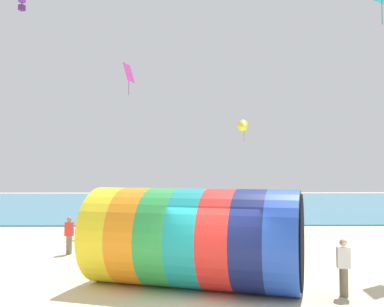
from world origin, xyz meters
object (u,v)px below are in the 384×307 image
(bystander_near_water, at_px, (69,235))
(kite_handler, at_px, (344,267))
(kite_purple_box, at_px, (22,4))
(kite_magenta_diamond, at_px, (129,73))
(giant_inflatable_tube, at_px, (194,238))
(kite_yellow_delta, at_px, (244,126))

(bystander_near_water, bearing_deg, kite_handler, -33.88)
(bystander_near_water, bearing_deg, kite_purple_box, 128.85)
(kite_magenta_diamond, bearing_deg, kite_purple_box, -155.33)
(giant_inflatable_tube, bearing_deg, kite_yellow_delta, 74.83)
(kite_yellow_delta, bearing_deg, giant_inflatable_tube, -105.17)
(kite_handler, xyz_separation_m, kite_yellow_delta, (-1.01, 12.78, 5.36))
(giant_inflatable_tube, height_order, bystander_near_water, giant_inflatable_tube)
(kite_yellow_delta, height_order, bystander_near_water, kite_yellow_delta)
(kite_purple_box, relative_size, bystander_near_water, 0.51)
(kite_handler, height_order, bystander_near_water, kite_handler)
(giant_inflatable_tube, xyz_separation_m, kite_purple_box, (-9.36, 10.46, 11.36))
(kite_handler, height_order, kite_yellow_delta, kite_yellow_delta)
(giant_inflatable_tube, xyz_separation_m, kite_handler, (4.20, -1.02, -0.68))
(kite_handler, distance_m, kite_yellow_delta, 13.90)
(giant_inflatable_tube, relative_size, kite_purple_box, 8.64)
(kite_purple_box, bearing_deg, kite_magenta_diamond, 24.67)
(giant_inflatable_tube, distance_m, kite_handler, 4.37)
(kite_handler, distance_m, bystander_near_water, 11.33)
(kite_purple_box, height_order, bystander_near_water, kite_purple_box)
(kite_handler, bearing_deg, giant_inflatable_tube, 166.36)
(giant_inflatable_tube, height_order, kite_magenta_diamond, kite_magenta_diamond)
(kite_purple_box, distance_m, kite_yellow_delta, 14.28)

